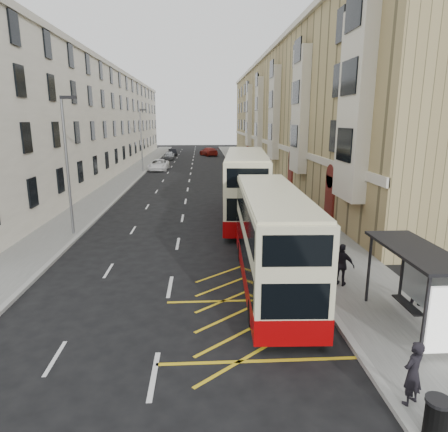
{
  "coord_description": "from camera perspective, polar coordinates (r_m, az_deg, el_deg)",
  "views": [
    {
      "loc": [
        1.37,
        -11.71,
        6.85
      ],
      "look_at": [
        2.55,
        8.69,
        1.89
      ],
      "focal_mm": 32.0,
      "sensor_mm": 36.0,
      "label": 1
    }
  ],
  "objects": [
    {
      "name": "double_decker_front",
      "position": [
        16.47,
        6.81,
        -3.31
      ],
      "size": [
        2.74,
        10.31,
        4.08
      ],
      "rotation": [
        0.0,
        0.0,
        -0.04
      ],
      "color": "beige",
      "rests_on": "ground"
    },
    {
      "name": "road_markings",
      "position": [
        57.14,
        -4.68,
        6.71
      ],
      "size": [
        10.0,
        110.0,
        0.01
      ],
      "primitive_type": null,
      "color": "silver",
      "rests_on": "ground"
    },
    {
      "name": "pavement_right",
      "position": [
        42.77,
        5.67,
        4.45
      ],
      "size": [
        4.0,
        120.0,
        0.15
      ],
      "primitive_type": "cube",
      "color": "#62625D",
      "rests_on": "ground"
    },
    {
      "name": "bus_shelter",
      "position": [
        14.1,
        26.81,
        -7.42
      ],
      "size": [
        1.65,
        4.25,
        2.7
      ],
      "color": "black",
      "rests_on": "pavement_right"
    },
    {
      "name": "car_silver",
      "position": [
        71.29,
        -7.85,
        8.57
      ],
      "size": [
        1.81,
        4.24,
        1.43
      ],
      "primitive_type": "imported",
      "rotation": [
        0.0,
        0.0,
        -0.03
      ],
      "color": "#A1A4A8",
      "rests_on": "ground"
    },
    {
      "name": "pedestrian_near",
      "position": [
        11.15,
        25.38,
        -19.62
      ],
      "size": [
        0.72,
        0.64,
        1.64
      ],
      "primitive_type": "imported",
      "rotation": [
        0.0,
        0.0,
        3.65
      ],
      "color": "black",
      "rests_on": "pavement_right"
    },
    {
      "name": "kerb_left",
      "position": [
        42.89,
        -13.19,
        4.19
      ],
      "size": [
        0.25,
        120.0,
        0.15
      ],
      "primitive_type": "cube",
      "color": "gray",
      "rests_on": "ground"
    },
    {
      "name": "double_decker_rear",
      "position": [
        27.59,
        3.15,
        4.29
      ],
      "size": [
        3.84,
        11.93,
        4.68
      ],
      "rotation": [
        0.0,
        0.0,
        -0.1
      ],
      "color": "beige",
      "rests_on": "ground"
    },
    {
      "name": "car_dark",
      "position": [
        78.9,
        -7.38,
        9.02
      ],
      "size": [
        2.04,
        4.15,
        1.31
      ],
      "primitive_type": "imported",
      "rotation": [
        0.0,
        0.0,
        0.17
      ],
      "color": "black",
      "rests_on": "ground"
    },
    {
      "name": "terrace_right",
      "position": [
        58.66,
        10.33,
        14.08
      ],
      "size": [
        10.75,
        79.0,
        15.25
      ],
      "color": "tan",
      "rests_on": "ground"
    },
    {
      "name": "terrace_left",
      "position": [
        59.09,
        -18.26,
        12.65
      ],
      "size": [
        9.18,
        79.0,
        13.25
      ],
      "color": "white",
      "rests_on": "ground"
    },
    {
      "name": "kerb_right",
      "position": [
        42.51,
        3.0,
        4.45
      ],
      "size": [
        0.25,
        120.0,
        0.15
      ],
      "primitive_type": "cube",
      "color": "gray",
      "rests_on": "ground"
    },
    {
      "name": "street_lamp_far",
      "position": [
        54.31,
        -11.69,
        11.02
      ],
      "size": [
        0.93,
        0.18,
        8.0
      ],
      "color": "slate",
      "rests_on": "pavement_left"
    },
    {
      "name": "pedestrian_mid",
      "position": [
        16.24,
        26.66,
        -8.6
      ],
      "size": [
        1.11,
        0.97,
        1.91
      ],
      "primitive_type": "imported",
      "rotation": [
        0.0,
        0.0,
        0.31
      ],
      "color": "black",
      "rests_on": "pavement_right"
    },
    {
      "name": "pedestrian_far",
      "position": [
        17.2,
        16.47,
        -6.71
      ],
      "size": [
        1.09,
        0.97,
        1.77
      ],
      "primitive_type": "imported",
      "rotation": [
        0.0,
        0.0,
        2.5
      ],
      "color": "black",
      "rests_on": "pavement_right"
    },
    {
      "name": "pavement_left",
      "position": [
        43.18,
        -15.16,
        4.13
      ],
      "size": [
        3.0,
        120.0,
        0.15
      ],
      "primitive_type": "cube",
      "color": "#62625D",
      "rests_on": "ground"
    },
    {
      "name": "car_red",
      "position": [
        78.26,
        -2.2,
        9.18
      ],
      "size": [
        3.93,
        5.86,
        1.58
      ],
      "primitive_type": "imported",
      "rotation": [
        0.0,
        0.0,
        3.49
      ],
      "color": "maroon",
      "rests_on": "ground"
    },
    {
      "name": "guard_railing",
      "position": [
        19.09,
        11.72,
        -4.95
      ],
      "size": [
        0.06,
        6.56,
        1.01
      ],
      "color": "red",
      "rests_on": "pavement_right"
    },
    {
      "name": "litter_bin",
      "position": [
        10.62,
        28.09,
        -24.04
      ],
      "size": [
        0.56,
        0.56,
        0.93
      ],
      "color": "black",
      "rests_on": "pavement_right"
    },
    {
      "name": "white_van",
      "position": [
        56.2,
        -9.31,
        7.22
      ],
      "size": [
        2.74,
        5.46,
        1.49
      ],
      "primitive_type": "imported",
      "rotation": [
        0.0,
        0.0,
        -0.05
      ],
      "color": "white",
      "rests_on": "ground"
    },
    {
      "name": "street_lamp_near",
      "position": [
        25.03,
        -21.45,
        7.63
      ],
      "size": [
        0.93,
        0.18,
        8.0
      ],
      "color": "slate",
      "rests_on": "pavement_left"
    },
    {
      "name": "ground",
      "position": [
        13.63,
        -9.01,
        -16.71
      ],
      "size": [
        200.0,
        200.0,
        0.0
      ],
      "primitive_type": "plane",
      "color": "black",
      "rests_on": "ground"
    }
  ]
}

